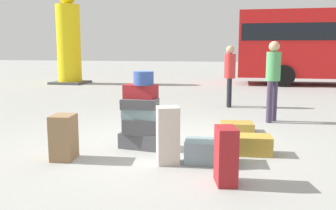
# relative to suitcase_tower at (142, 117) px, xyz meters

# --- Properties ---
(ground_plane) EXTENTS (80.00, 80.00, 0.00)m
(ground_plane) POSITION_rel_suitcase_tower_xyz_m (0.17, 0.23, -0.50)
(ground_plane) COLOR #9E9E99
(suitcase_tower) EXTENTS (0.70, 0.50, 1.20)m
(suitcase_tower) POSITION_rel_suitcase_tower_xyz_m (0.00, 0.00, 0.00)
(suitcase_tower) COLOR #4C4C51
(suitcase_tower) RESTS_ON ground
(suitcase_maroon_upright_blue) EXTENTS (0.30, 0.41, 0.66)m
(suitcase_maroon_upright_blue) POSITION_rel_suitcase_tower_xyz_m (1.38, -1.27, -0.17)
(suitcase_maroon_upright_blue) COLOR maroon
(suitcase_maroon_upright_blue) RESTS_ON ground
(suitcase_tan_right_side) EXTENTS (0.63, 0.43, 0.28)m
(suitcase_tan_right_side) POSITION_rel_suitcase_tower_xyz_m (1.67, 0.02, -0.36)
(suitcase_tan_right_side) COLOR #B28C33
(suitcase_tan_right_side) RESTS_ON ground
(suitcase_tan_foreground_near) EXTENTS (0.66, 0.51, 0.18)m
(suitcase_tan_foreground_near) POSITION_rel_suitcase_tower_xyz_m (1.42, 1.46, -0.41)
(suitcase_tan_foreground_near) COLOR #B28C33
(suitcase_tan_foreground_near) RESTS_ON ground
(suitcase_cream_white_trunk) EXTENTS (0.37, 0.37, 0.78)m
(suitcase_cream_white_trunk) POSITION_rel_suitcase_tower_xyz_m (0.56, -0.68, -0.11)
(suitcase_cream_white_trunk) COLOR beige
(suitcase_cream_white_trunk) RESTS_ON ground
(suitcase_brown_foreground_far) EXTENTS (0.35, 0.42, 0.63)m
(suitcase_brown_foreground_far) POSITION_rel_suitcase_tower_xyz_m (-0.90, -0.82, -0.18)
(suitcase_brown_foreground_far) COLOR olive
(suitcase_brown_foreground_far) RESTS_ON ground
(suitcase_slate_left_side) EXTENTS (0.74, 0.48, 0.31)m
(suitcase_slate_left_side) POSITION_rel_suitcase_tower_xyz_m (1.14, -0.53, -0.34)
(suitcase_slate_left_side) COLOR gray
(suitcase_slate_left_side) RESTS_ON ground
(person_bearded_onlooker) EXTENTS (0.30, 0.31, 1.70)m
(person_bearded_onlooker) POSITION_rel_suitcase_tower_xyz_m (2.11, 2.56, 0.53)
(person_bearded_onlooker) COLOR #3F334C
(person_bearded_onlooker) RESTS_ON ground
(person_tourist_with_camera) EXTENTS (0.30, 0.34, 1.63)m
(person_tourist_with_camera) POSITION_rel_suitcase_tower_xyz_m (1.11, 4.44, 0.47)
(person_tourist_with_camera) COLOR black
(person_tourist_with_camera) RESTS_ON ground
(yellow_dummy_statue) EXTENTS (1.46, 1.46, 4.30)m
(yellow_dummy_statue) POSITION_rel_suitcase_tower_xyz_m (-6.28, 9.63, 1.42)
(yellow_dummy_statue) COLOR yellow
(yellow_dummy_statue) RESTS_ON ground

